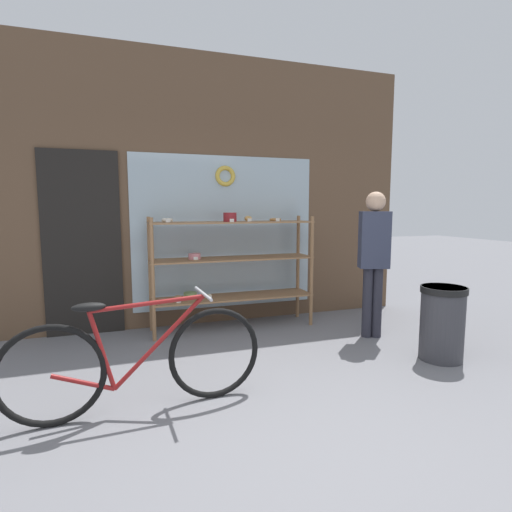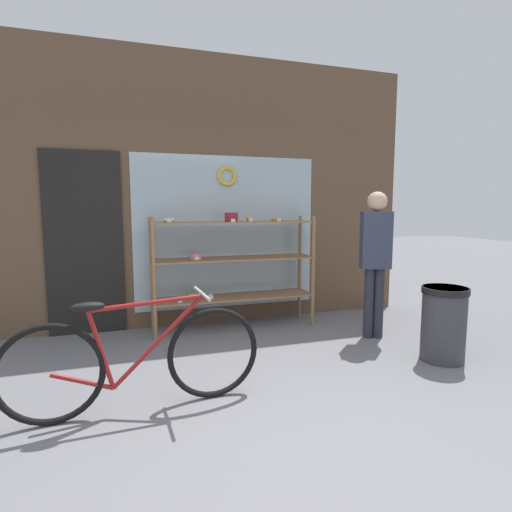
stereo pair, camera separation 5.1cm
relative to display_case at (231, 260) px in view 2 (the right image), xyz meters
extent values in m
plane|color=slate|center=(-0.17, -2.48, -0.83)|extent=(30.00, 30.00, 0.00)
cube|color=brown|center=(-0.17, 0.36, 0.82)|extent=(5.32, 0.08, 3.31)
cube|color=#A3B7C1|center=(0.03, 0.32, 0.32)|extent=(2.31, 0.02, 1.90)
cube|color=black|center=(-1.65, 0.31, 0.22)|extent=(0.84, 0.03, 2.10)
torus|color=gold|center=(0.03, 0.30, 1.02)|extent=(0.26, 0.06, 0.26)
cylinder|color=#8E6642|center=(-0.92, -0.20, -0.16)|extent=(0.04, 0.04, 1.36)
cylinder|color=#8E6642|center=(0.98, -0.20, -0.16)|extent=(0.04, 0.04, 1.36)
cylinder|color=#8E6642|center=(-0.92, 0.20, -0.16)|extent=(0.04, 0.04, 1.36)
cylinder|color=#8E6642|center=(0.98, 0.20, -0.16)|extent=(0.04, 0.04, 1.36)
cube|color=#8E6642|center=(0.03, 0.00, -0.45)|extent=(1.95, 0.45, 0.02)
cube|color=#8E6642|center=(0.03, 0.00, 0.02)|extent=(1.95, 0.45, 0.02)
cube|color=#8E6642|center=(0.03, 0.00, 0.45)|extent=(1.95, 0.45, 0.02)
ellipsoid|color=brown|center=(-0.64, -0.07, -0.40)|extent=(0.11, 0.09, 0.08)
cube|color=white|center=(-0.64, -0.14, -0.42)|extent=(0.05, 0.00, 0.04)
torus|color=beige|center=(-0.72, 0.04, 0.49)|extent=(0.13, 0.13, 0.05)
cube|color=white|center=(-0.72, -0.03, 0.48)|extent=(0.05, 0.00, 0.04)
ellipsoid|color=beige|center=(-0.27, -0.02, -0.42)|extent=(0.07, 0.06, 0.05)
cube|color=white|center=(-0.27, -0.06, -0.42)|extent=(0.05, 0.00, 0.04)
cylinder|color=maroon|center=(-0.01, -0.06, 0.52)|extent=(0.15, 0.15, 0.11)
cube|color=white|center=(-0.01, -0.14, 0.48)|extent=(0.05, 0.00, 0.04)
torus|color=#B27A42|center=(0.59, 0.03, 0.48)|extent=(0.14, 0.14, 0.03)
cube|color=white|center=(0.59, -0.05, 0.48)|extent=(0.05, 0.00, 0.04)
cylinder|color=#7A995B|center=(-0.47, 0.09, -0.41)|extent=(0.16, 0.16, 0.06)
cube|color=white|center=(-0.47, 0.00, -0.42)|extent=(0.05, 0.00, 0.04)
cylinder|color=pink|center=(-0.42, 0.03, 0.06)|extent=(0.14, 0.14, 0.07)
cube|color=white|center=(-0.42, -0.05, 0.05)|extent=(0.05, 0.00, 0.04)
ellipsoid|color=tan|center=(0.25, 0.06, 0.49)|extent=(0.09, 0.08, 0.07)
cube|color=white|center=(0.25, 0.00, 0.48)|extent=(0.05, 0.00, 0.04)
torus|color=black|center=(-1.70, -1.77, -0.48)|extent=(0.71, 0.08, 0.71)
torus|color=black|center=(-0.58, -1.71, -0.48)|extent=(0.71, 0.08, 0.71)
cylinder|color=maroon|center=(-0.98, -1.73, -0.33)|extent=(0.67, 0.07, 0.63)
cylinder|color=maroon|center=(-1.05, -1.74, -0.05)|extent=(0.79, 0.08, 0.07)
cylinder|color=maroon|center=(-1.38, -1.75, -0.35)|extent=(0.17, 0.04, 0.58)
cylinder|color=maroon|center=(-1.50, -1.76, -0.56)|extent=(0.41, 0.05, 0.19)
ellipsoid|color=black|center=(-1.45, -1.76, -0.04)|extent=(0.22, 0.10, 0.06)
cylinder|color=#B2B2B7|center=(-0.66, -1.71, -0.01)|extent=(0.05, 0.46, 0.02)
cylinder|color=#282833|center=(1.38, -0.82, -0.44)|extent=(0.11, 0.11, 0.79)
cylinder|color=#282833|center=(1.48, -0.86, -0.44)|extent=(0.11, 0.11, 0.79)
cube|color=#33384C|center=(1.43, -0.84, 0.27)|extent=(0.36, 0.28, 0.63)
sphere|color=tan|center=(1.43, -0.84, 0.69)|extent=(0.21, 0.21, 0.21)
cylinder|color=#38383D|center=(1.66, -1.64, -0.48)|extent=(0.40, 0.40, 0.71)
cylinder|color=black|center=(1.66, -1.64, -0.15)|extent=(0.42, 0.42, 0.06)
camera|label=1|loc=(-1.21, -4.59, 0.62)|focal=28.00mm
camera|label=2|loc=(-1.16, -4.61, 0.62)|focal=28.00mm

